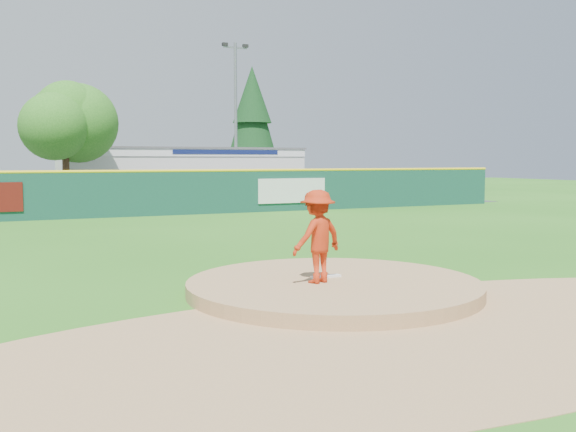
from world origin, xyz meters
name	(u,v)px	position (x,y,z in m)	size (l,w,h in m)	color
ground	(333,293)	(0.00, 0.00, 0.00)	(120.00, 120.00, 0.00)	#286B19
pitchers_mound	(333,293)	(0.00, 0.00, 0.00)	(5.50, 5.50, 0.50)	#9E774C
pitching_rubber	(326,276)	(0.00, 0.30, 0.27)	(0.60, 0.15, 0.04)	white
infield_dirt_arc	(434,332)	(0.00, -3.00, 0.01)	(15.40, 15.40, 0.01)	#9E774C
parking_lot	(100,204)	(0.00, 27.00, 0.01)	(44.00, 16.00, 0.02)	#38383A
pitcher	(317,236)	(-0.38, -0.07, 1.10)	(1.10, 0.63, 1.71)	#B52A0F
van	(208,196)	(4.79, 22.04, 0.62)	(2.00, 4.33, 1.20)	silver
pool_building_grp	(179,172)	(6.00, 31.99, 1.66)	(15.20, 8.20, 3.31)	silver
fence_banners	(150,194)	(0.74, 17.92, 1.00)	(17.62, 0.04, 1.20)	#59110C
outfield_fence	(133,192)	(0.00, 18.00, 1.09)	(40.00, 0.14, 2.07)	#134034
deciduous_tree	(64,120)	(-2.00, 25.00, 4.55)	(5.60, 5.60, 7.36)	#382314
conifer_tree	(252,120)	(13.00, 36.00, 5.54)	(4.40, 4.40, 9.50)	#382314
light_pole_right	(236,113)	(9.00, 29.00, 5.54)	(1.75, 0.25, 10.00)	gray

